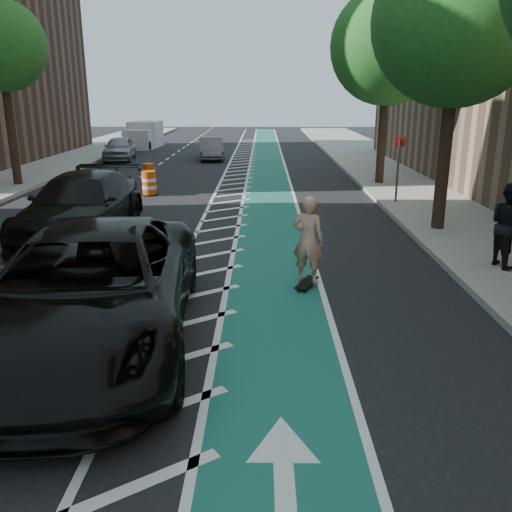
{
  "coord_description": "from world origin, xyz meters",
  "views": [
    {
      "loc": [
        2.76,
        -7.54,
        3.95
      ],
      "look_at": [
        2.64,
        1.9,
        1.1
      ],
      "focal_mm": 38.0,
      "sensor_mm": 36.0,
      "label": 1
    }
  ],
  "objects_px": {
    "suv_far": "(81,206)",
    "skateboarder": "(308,240)",
    "barrel_a": "(79,219)",
    "suv_near": "(89,289)"
  },
  "relations": [
    {
      "from": "suv_far",
      "to": "skateboarder",
      "type": "bearing_deg",
      "value": -33.25
    },
    {
      "from": "barrel_a",
      "to": "suv_far",
      "type": "bearing_deg",
      "value": -59.62
    },
    {
      "from": "skateboarder",
      "to": "barrel_a",
      "type": "distance_m",
      "value": 7.94
    },
    {
      "from": "skateboarder",
      "to": "suv_far",
      "type": "xyz_separation_m",
      "value": [
        -6.1,
        4.22,
        -0.16
      ]
    },
    {
      "from": "suv_near",
      "to": "barrel_a",
      "type": "bearing_deg",
      "value": 104.98
    },
    {
      "from": "suv_far",
      "to": "barrel_a",
      "type": "relative_size",
      "value": 7.43
    },
    {
      "from": "suv_far",
      "to": "suv_near",
      "type": "bearing_deg",
      "value": -69.6
    },
    {
      "from": "skateboarder",
      "to": "suv_near",
      "type": "xyz_separation_m",
      "value": [
        -3.7,
        -2.76,
        -0.08
      ]
    },
    {
      "from": "skateboarder",
      "to": "suv_near",
      "type": "bearing_deg",
      "value": 59.99
    },
    {
      "from": "skateboarder",
      "to": "suv_near",
      "type": "relative_size",
      "value": 0.27
    }
  ]
}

